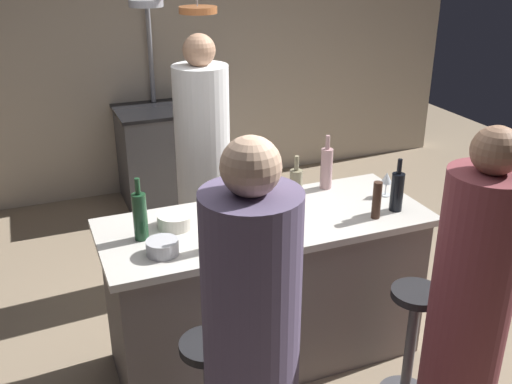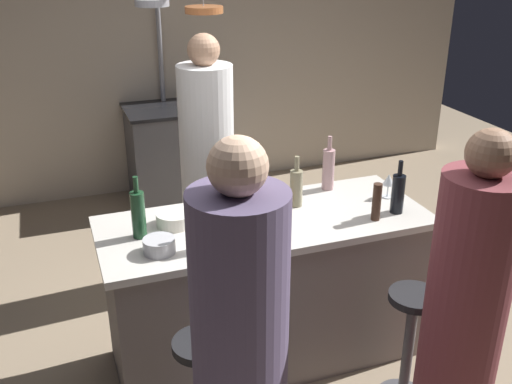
{
  "view_description": "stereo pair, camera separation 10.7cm",
  "coord_description": "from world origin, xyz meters",
  "px_view_note": "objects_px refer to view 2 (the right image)",
  "views": [
    {
      "loc": [
        -1.13,
        -2.65,
        2.32
      ],
      "look_at": [
        0.0,
        0.15,
        1.0
      ],
      "focal_mm": 41.51,
      "sensor_mm": 36.0,
      "label": 1
    },
    {
      "loc": [
        -1.03,
        -2.69,
        2.32
      ],
      "look_at": [
        0.0,
        0.15,
        1.0
      ],
      "focal_mm": 41.51,
      "sensor_mm": 36.0,
      "label": 2
    }
  ],
  "objects_px": {
    "bar_stool_right": "(409,344)",
    "pepper_mill": "(377,202)",
    "guest_right": "(463,323)",
    "stove_range": "(172,154)",
    "wine_bottle_rose": "(328,168)",
    "cutting_board": "(257,211)",
    "wine_bottle_dark": "(398,193)",
    "guest_left": "(240,366)",
    "mixing_bowl_ceramic": "(175,219)",
    "mixing_bowl_steel": "(159,246)",
    "wine_bottle_green": "(138,214)",
    "wine_glass_by_chef": "(237,223)",
    "wine_glass_near_left_guest": "(389,181)",
    "chef": "(208,172)",
    "wine_bottle_amber": "(211,228)",
    "wine_bottle_white": "(296,187)"
  },
  "relations": [
    {
      "from": "wine_bottle_dark",
      "to": "pepper_mill",
      "type": "bearing_deg",
      "value": -164.6
    },
    {
      "from": "cutting_board",
      "to": "pepper_mill",
      "type": "xyz_separation_m",
      "value": [
        0.57,
        -0.3,
        0.1
      ]
    },
    {
      "from": "wine_bottle_rose",
      "to": "guest_right",
      "type": "bearing_deg",
      "value": -88.08
    },
    {
      "from": "mixing_bowl_ceramic",
      "to": "mixing_bowl_steel",
      "type": "bearing_deg",
      "value": -117.22
    },
    {
      "from": "wine_bottle_green",
      "to": "wine_glass_near_left_guest",
      "type": "height_order",
      "value": "wine_bottle_green"
    },
    {
      "from": "pepper_mill",
      "to": "wine_bottle_green",
      "type": "height_order",
      "value": "wine_bottle_green"
    },
    {
      "from": "guest_right",
      "to": "wine_bottle_green",
      "type": "distance_m",
      "value": 1.61
    },
    {
      "from": "guest_right",
      "to": "wine_bottle_rose",
      "type": "xyz_separation_m",
      "value": [
        -0.04,
        1.26,
        0.27
      ]
    },
    {
      "from": "wine_glass_by_chef",
      "to": "mixing_bowl_steel",
      "type": "relative_size",
      "value": 0.92
    },
    {
      "from": "wine_glass_near_left_guest",
      "to": "mixing_bowl_steel",
      "type": "bearing_deg",
      "value": -172.06
    },
    {
      "from": "wine_bottle_rose",
      "to": "mixing_bowl_ceramic",
      "type": "relative_size",
      "value": 1.71
    },
    {
      "from": "guest_right",
      "to": "mixing_bowl_steel",
      "type": "height_order",
      "value": "guest_right"
    },
    {
      "from": "cutting_board",
      "to": "wine_bottle_dark",
      "type": "distance_m",
      "value": 0.78
    },
    {
      "from": "stove_range",
      "to": "mixing_bowl_ceramic",
      "type": "xyz_separation_m",
      "value": [
        -0.48,
        -2.35,
        0.49
      ]
    },
    {
      "from": "chef",
      "to": "wine_glass_near_left_guest",
      "type": "height_order",
      "value": "chef"
    },
    {
      "from": "cutting_board",
      "to": "wine_bottle_green",
      "type": "relative_size",
      "value": 0.97
    },
    {
      "from": "stove_range",
      "to": "wine_bottle_rose",
      "type": "bearing_deg",
      "value": -77.0
    },
    {
      "from": "guest_left",
      "to": "mixing_bowl_ceramic",
      "type": "relative_size",
      "value": 8.83
    },
    {
      "from": "chef",
      "to": "wine_bottle_rose",
      "type": "height_order",
      "value": "chef"
    },
    {
      "from": "guest_left",
      "to": "stove_range",
      "type": "bearing_deg",
      "value": 82.17
    },
    {
      "from": "guest_right",
      "to": "bar_stool_right",
      "type": "bearing_deg",
      "value": 87.51
    },
    {
      "from": "cutting_board",
      "to": "wine_bottle_dark",
      "type": "height_order",
      "value": "wine_bottle_dark"
    },
    {
      "from": "stove_range",
      "to": "wine_bottle_green",
      "type": "relative_size",
      "value": 2.69
    },
    {
      "from": "guest_left",
      "to": "wine_glass_by_chef",
      "type": "distance_m",
      "value": 0.85
    },
    {
      "from": "pepper_mill",
      "to": "wine_bottle_amber",
      "type": "distance_m",
      "value": 0.92
    },
    {
      "from": "bar_stool_right",
      "to": "wine_glass_near_left_guest",
      "type": "distance_m",
      "value": 0.93
    },
    {
      "from": "cutting_board",
      "to": "wine_glass_by_chef",
      "type": "height_order",
      "value": "wine_glass_by_chef"
    },
    {
      "from": "wine_bottle_rose",
      "to": "wine_bottle_white",
      "type": "bearing_deg",
      "value": -150.63
    },
    {
      "from": "wine_glass_near_left_guest",
      "to": "chef",
      "type": "bearing_deg",
      "value": 130.41
    },
    {
      "from": "wine_bottle_rose",
      "to": "mixing_bowl_steel",
      "type": "distance_m",
      "value": 1.2
    },
    {
      "from": "chef",
      "to": "cutting_board",
      "type": "xyz_separation_m",
      "value": [
        0.03,
        -0.9,
        0.1
      ]
    },
    {
      "from": "pepper_mill",
      "to": "wine_bottle_dark",
      "type": "height_order",
      "value": "wine_bottle_dark"
    },
    {
      "from": "chef",
      "to": "pepper_mill",
      "type": "xyz_separation_m",
      "value": [
        0.61,
        -1.2,
        0.19
      ]
    },
    {
      "from": "wine_glass_near_left_guest",
      "to": "mixing_bowl_steel",
      "type": "height_order",
      "value": "wine_glass_near_left_guest"
    },
    {
      "from": "pepper_mill",
      "to": "wine_glass_by_chef",
      "type": "height_order",
      "value": "pepper_mill"
    },
    {
      "from": "guest_left",
      "to": "pepper_mill",
      "type": "xyz_separation_m",
      "value": [
        1.03,
        0.77,
        0.2
      ]
    },
    {
      "from": "stove_range",
      "to": "pepper_mill",
      "type": "distance_m",
      "value": 2.77
    },
    {
      "from": "pepper_mill",
      "to": "wine_glass_near_left_guest",
      "type": "distance_m",
      "value": 0.32
    },
    {
      "from": "bar_stool_right",
      "to": "wine_bottle_green",
      "type": "height_order",
      "value": "wine_bottle_green"
    },
    {
      "from": "guest_left",
      "to": "wine_bottle_dark",
      "type": "xyz_separation_m",
      "value": [
        1.19,
        0.81,
        0.22
      ]
    },
    {
      "from": "stove_range",
      "to": "mixing_bowl_steel",
      "type": "height_order",
      "value": "mixing_bowl_steel"
    },
    {
      "from": "stove_range",
      "to": "wine_bottle_dark",
      "type": "height_order",
      "value": "wine_bottle_dark"
    },
    {
      "from": "guest_left",
      "to": "wine_bottle_white",
      "type": "xyz_separation_m",
      "value": [
        0.7,
        1.08,
        0.21
      ]
    },
    {
      "from": "guest_right",
      "to": "wine_bottle_amber",
      "type": "bearing_deg",
      "value": 139.42
    },
    {
      "from": "wine_bottle_white",
      "to": "wine_bottle_amber",
      "type": "bearing_deg",
      "value": -151.52
    },
    {
      "from": "stove_range",
      "to": "wine_bottle_amber",
      "type": "height_order",
      "value": "wine_bottle_amber"
    },
    {
      "from": "wine_bottle_green",
      "to": "guest_left",
      "type": "bearing_deg",
      "value": -78.54
    },
    {
      "from": "cutting_board",
      "to": "wine_bottle_green",
      "type": "height_order",
      "value": "wine_bottle_green"
    },
    {
      "from": "wine_bottle_amber",
      "to": "wine_glass_by_chef",
      "type": "height_order",
      "value": "wine_bottle_amber"
    },
    {
      "from": "bar_stool_right",
      "to": "pepper_mill",
      "type": "relative_size",
      "value": 3.24
    }
  ]
}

